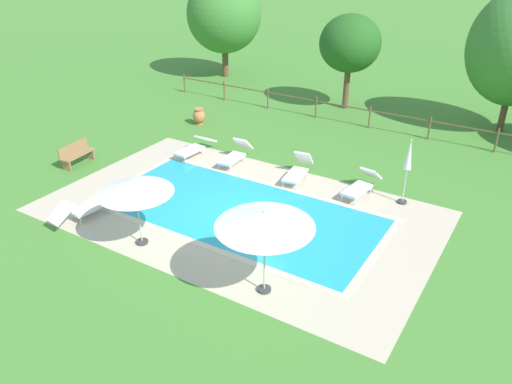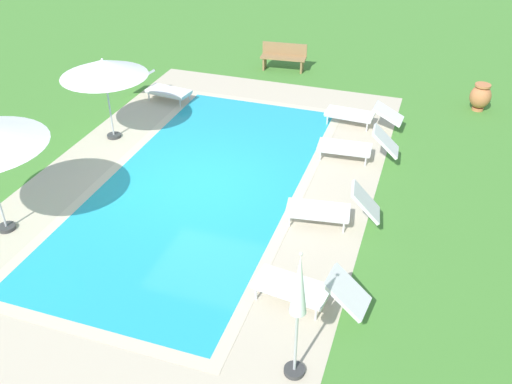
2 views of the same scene
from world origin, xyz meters
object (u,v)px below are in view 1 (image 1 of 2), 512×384
at_px(sun_lounger_north_near_steps, 361,185).
at_px(patio_umbrella_open_by_bench, 135,186).
at_px(sun_lounger_north_far, 298,170).
at_px(wooden_bench_lawn_side, 76,153).
at_px(sun_lounger_south_near_corner, 194,147).
at_px(terracotta_urn_near_fence, 199,116).
at_px(sun_lounger_north_mid, 235,154).
at_px(sun_lounger_south_mid, 82,209).
at_px(patio_umbrella_open_foreground, 265,220).
at_px(tree_west_mid, 350,44).
at_px(patio_umbrella_closed_row_west, 408,161).
at_px(tree_far_west, 224,15).

height_order(sun_lounger_north_near_steps, patio_umbrella_open_by_bench, patio_umbrella_open_by_bench).
bearing_deg(sun_lounger_north_far, wooden_bench_lawn_side, -157.36).
distance_m(sun_lounger_south_near_corner, terracotta_urn_near_fence, 3.72).
bearing_deg(sun_lounger_north_far, sun_lounger_north_mid, 179.84).
relative_size(sun_lounger_north_mid, sun_lounger_north_far, 1.01).
bearing_deg(sun_lounger_south_mid, patio_umbrella_open_foreground, -0.48).
height_order(sun_lounger_north_far, terracotta_urn_near_fence, sun_lounger_north_far).
relative_size(sun_lounger_north_far, tree_west_mid, 0.42).
bearing_deg(sun_lounger_south_near_corner, patio_umbrella_closed_row_west, 3.27).
distance_m(terracotta_urn_near_fence, tree_far_west, 9.51).
bearing_deg(tree_west_mid, patio_umbrella_open_foreground, -74.64).
bearing_deg(wooden_bench_lawn_side, tree_west_mid, 63.10).
bearing_deg(sun_lounger_north_near_steps, sun_lounger_north_far, -177.47).
height_order(sun_lounger_south_near_corner, patio_umbrella_open_by_bench, patio_umbrella_open_by_bench).
xyz_separation_m(patio_umbrella_closed_row_west, tree_west_mid, (-5.73, 8.59, 1.73)).
xyz_separation_m(sun_lounger_south_near_corner, patio_umbrella_open_by_bench, (2.74, -6.04, 1.55)).
bearing_deg(sun_lounger_south_near_corner, tree_far_west, 119.05).
bearing_deg(patio_umbrella_open_by_bench, patio_umbrella_open_foreground, 0.16).
bearing_deg(sun_lounger_south_near_corner, patio_umbrella_open_foreground, -40.84).
xyz_separation_m(patio_umbrella_open_by_bench, wooden_bench_lawn_side, (-6.13, 2.88, -1.44)).
distance_m(sun_lounger_north_far, sun_lounger_south_near_corner, 4.69).
bearing_deg(tree_west_mid, sun_lounger_south_near_corner, -107.28).
bearing_deg(sun_lounger_north_near_steps, sun_lounger_south_mid, -138.06).
xyz_separation_m(sun_lounger_south_near_corner, tree_west_mid, (2.83, 9.08, 2.94)).
bearing_deg(patio_umbrella_open_by_bench, sun_lounger_north_far, 72.70).
relative_size(patio_umbrella_open_by_bench, tree_far_west, 0.36).
height_order(sun_lounger_north_mid, patio_umbrella_closed_row_west, patio_umbrella_closed_row_west).
xyz_separation_m(sun_lounger_north_mid, tree_west_mid, (0.95, 8.87, 2.90)).
xyz_separation_m(tree_far_west, tree_west_mid, (8.95, -1.95, -0.45)).
distance_m(sun_lounger_north_far, patio_umbrella_open_by_bench, 6.71).
xyz_separation_m(sun_lounger_north_mid, wooden_bench_lawn_side, (-5.27, -3.38, 0.08)).
relative_size(patio_umbrella_open_foreground, patio_umbrella_closed_row_west, 1.05).
height_order(sun_lounger_north_far, sun_lounger_south_near_corner, sun_lounger_north_far).
bearing_deg(sun_lounger_north_mid, sun_lounger_south_mid, -105.83).
distance_m(sun_lounger_north_mid, tree_west_mid, 9.38).
xyz_separation_m(sun_lounger_north_near_steps, wooden_bench_lawn_side, (-10.51, -3.47, 0.09)).
bearing_deg(patio_umbrella_open_foreground, sun_lounger_north_mid, 129.24).
distance_m(sun_lounger_north_near_steps, sun_lounger_south_near_corner, 7.13).
height_order(sun_lounger_north_near_steps, sun_lounger_south_mid, sun_lounger_north_near_steps).
xyz_separation_m(sun_lounger_north_mid, patio_umbrella_open_foreground, (5.10, -6.24, 1.76)).
bearing_deg(tree_west_mid, patio_umbrella_closed_row_west, -56.29).
height_order(sun_lounger_north_near_steps, wooden_bench_lawn_side, wooden_bench_lawn_side).
bearing_deg(patio_umbrella_closed_row_west, sun_lounger_north_mid, -177.61).
bearing_deg(sun_lounger_south_near_corner, sun_lounger_north_far, 2.48).
xyz_separation_m(sun_lounger_north_near_steps, patio_umbrella_closed_row_west, (1.44, 0.18, 1.18)).
distance_m(wooden_bench_lawn_side, tree_west_mid, 14.02).
bearing_deg(sun_lounger_south_mid, sun_lounger_north_near_steps, 41.94).
relative_size(wooden_bench_lawn_side, terracotta_urn_near_fence, 1.94).
distance_m(sun_lounger_north_near_steps, sun_lounger_south_mid, 9.40).
height_order(sun_lounger_south_mid, patio_umbrella_open_foreground, patio_umbrella_open_foreground).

